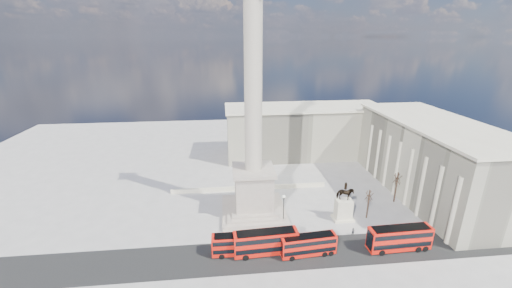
{
  "coord_description": "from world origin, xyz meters",
  "views": [
    {
      "loc": [
        -5.91,
        -56.99,
        37.7
      ],
      "look_at": [
        0.36,
        3.06,
        17.03
      ],
      "focal_mm": 22.0,
      "sensor_mm": 36.0,
      "label": 1
    }
  ],
  "objects_px": {
    "red_bus_b": "(266,242)",
    "pedestrian_standing": "(385,232)",
    "nelsons_column": "(253,159)",
    "pedestrian_crossing": "(277,234)",
    "pedestrian_walking": "(353,232)",
    "red_bus_d": "(400,238)",
    "equestrian_statue": "(344,207)",
    "red_bus_a": "(240,244)",
    "red_bus_c": "(309,245)",
    "victorian_lamp": "(284,208)"
  },
  "relations": [
    {
      "from": "nelsons_column",
      "to": "red_bus_c",
      "type": "xyz_separation_m",
      "value": [
        8.49,
        -15.62,
        -10.77
      ]
    },
    {
      "from": "pedestrian_walking",
      "to": "red_bus_a",
      "type": "bearing_deg",
      "value": -170.78
    },
    {
      "from": "red_bus_d",
      "to": "pedestrian_walking",
      "type": "height_order",
      "value": "red_bus_d"
    },
    {
      "from": "pedestrian_walking",
      "to": "pedestrian_standing",
      "type": "height_order",
      "value": "pedestrian_standing"
    },
    {
      "from": "nelsons_column",
      "to": "pedestrian_crossing",
      "type": "distance_m",
      "value": 16.09
    },
    {
      "from": "nelsons_column",
      "to": "victorian_lamp",
      "type": "distance_m",
      "value": 11.94
    },
    {
      "from": "nelsons_column",
      "to": "pedestrian_walking",
      "type": "height_order",
      "value": "nelsons_column"
    },
    {
      "from": "red_bus_c",
      "to": "victorian_lamp",
      "type": "relative_size",
      "value": 1.46
    },
    {
      "from": "pedestrian_standing",
      "to": "red_bus_b",
      "type": "bearing_deg",
      "value": -18.89
    },
    {
      "from": "red_bus_b",
      "to": "pedestrian_standing",
      "type": "relative_size",
      "value": 6.7
    },
    {
      "from": "pedestrian_crossing",
      "to": "pedestrian_walking",
      "type": "bearing_deg",
      "value": -137.92
    },
    {
      "from": "red_bus_c",
      "to": "equestrian_statue",
      "type": "bearing_deg",
      "value": 40.68
    },
    {
      "from": "victorian_lamp",
      "to": "pedestrian_walking",
      "type": "relative_size",
      "value": 4.38
    },
    {
      "from": "red_bus_b",
      "to": "victorian_lamp",
      "type": "relative_size",
      "value": 1.67
    },
    {
      "from": "nelsons_column",
      "to": "red_bus_b",
      "type": "relative_size",
      "value": 4.24
    },
    {
      "from": "nelsons_column",
      "to": "red_bus_a",
      "type": "relative_size",
      "value": 4.92
    },
    {
      "from": "red_bus_a",
      "to": "red_bus_d",
      "type": "bearing_deg",
      "value": -2.97
    },
    {
      "from": "red_bus_b",
      "to": "pedestrian_standing",
      "type": "xyz_separation_m",
      "value": [
        24.46,
        3.02,
        -1.59
      ]
    },
    {
      "from": "nelsons_column",
      "to": "red_bus_d",
      "type": "height_order",
      "value": "nelsons_column"
    },
    {
      "from": "nelsons_column",
      "to": "red_bus_a",
      "type": "xyz_separation_m",
      "value": [
        -3.77,
        -14.13,
        -10.77
      ]
    },
    {
      "from": "red_bus_b",
      "to": "red_bus_d",
      "type": "xyz_separation_m",
      "value": [
        24.76,
        -1.36,
        0.02
      ]
    },
    {
      "from": "red_bus_d",
      "to": "pedestrian_standing",
      "type": "xyz_separation_m",
      "value": [
        -0.31,
        4.38,
        -1.61
      ]
    },
    {
      "from": "red_bus_c",
      "to": "pedestrian_standing",
      "type": "relative_size",
      "value": 5.83
    },
    {
      "from": "red_bus_c",
      "to": "equestrian_statue",
      "type": "xyz_separation_m",
      "value": [
        10.55,
        10.74,
        0.97
      ]
    },
    {
      "from": "nelsons_column",
      "to": "equestrian_statue",
      "type": "distance_m",
      "value": 21.97
    },
    {
      "from": "red_bus_d",
      "to": "equestrian_statue",
      "type": "distance_m",
      "value": 12.85
    },
    {
      "from": "pedestrian_crossing",
      "to": "red_bus_d",
      "type": "bearing_deg",
      "value": -150.51
    },
    {
      "from": "red_bus_c",
      "to": "pedestrian_crossing",
      "type": "height_order",
      "value": "red_bus_c"
    },
    {
      "from": "red_bus_a",
      "to": "victorian_lamp",
      "type": "xyz_separation_m",
      "value": [
        9.5,
        8.42,
        1.98
      ]
    },
    {
      "from": "nelsons_column",
      "to": "pedestrian_walking",
      "type": "relative_size",
      "value": 31.08
    },
    {
      "from": "red_bus_c",
      "to": "pedestrian_standing",
      "type": "xyz_separation_m",
      "value": [
        16.85,
        4.12,
        -1.27
      ]
    },
    {
      "from": "pedestrian_crossing",
      "to": "red_bus_c",
      "type": "bearing_deg",
      "value": 175.7
    },
    {
      "from": "pedestrian_walking",
      "to": "pedestrian_crossing",
      "type": "bearing_deg",
      "value": 178.48
    },
    {
      "from": "nelsons_column",
      "to": "pedestrian_walking",
      "type": "xyz_separation_m",
      "value": [
        19.0,
        -10.67,
        -12.12
      ]
    },
    {
      "from": "victorian_lamp",
      "to": "equestrian_statue",
      "type": "xyz_separation_m",
      "value": [
        13.31,
        0.83,
        -1.02
      ]
    },
    {
      "from": "nelsons_column",
      "to": "red_bus_a",
      "type": "distance_m",
      "value": 18.16
    },
    {
      "from": "red_bus_d",
      "to": "victorian_lamp",
      "type": "distance_m",
      "value": 22.43
    },
    {
      "from": "red_bus_b",
      "to": "nelsons_column",
      "type": "bearing_deg",
      "value": 90.31
    },
    {
      "from": "nelsons_column",
      "to": "pedestrian_crossing",
      "type": "bearing_deg",
      "value": -70.34
    },
    {
      "from": "pedestrian_walking",
      "to": "pedestrian_crossing",
      "type": "xyz_separation_m",
      "value": [
        -15.4,
        0.57,
        0.13
      ]
    },
    {
      "from": "red_bus_c",
      "to": "red_bus_d",
      "type": "bearing_deg",
      "value": -5.72
    },
    {
      "from": "equestrian_statue",
      "to": "red_bus_b",
      "type": "bearing_deg",
      "value": -152.03
    },
    {
      "from": "equestrian_statue",
      "to": "pedestrian_walking",
      "type": "relative_size",
      "value": 5.53
    },
    {
      "from": "red_bus_b",
      "to": "victorian_lamp",
      "type": "distance_m",
      "value": 10.19
    },
    {
      "from": "red_bus_a",
      "to": "red_bus_b",
      "type": "height_order",
      "value": "red_bus_b"
    },
    {
      "from": "nelsons_column",
      "to": "equestrian_statue",
      "type": "relative_size",
      "value": 5.62
    },
    {
      "from": "red_bus_a",
      "to": "red_bus_b",
      "type": "relative_size",
      "value": 0.86
    },
    {
      "from": "nelsons_column",
      "to": "victorian_lamp",
      "type": "bearing_deg",
      "value": -44.89
    },
    {
      "from": "pedestrian_walking",
      "to": "pedestrian_standing",
      "type": "bearing_deg",
      "value": -6.91
    },
    {
      "from": "victorian_lamp",
      "to": "pedestrian_standing",
      "type": "distance_m",
      "value": 20.71
    }
  ]
}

